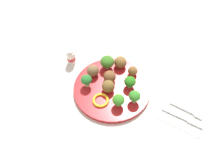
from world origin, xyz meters
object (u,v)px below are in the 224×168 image
(broccoli_floret_far_rim, at_px, (118,100))
(meatball_back_left, at_px, (120,62))
(broccoli_floret_back_left, at_px, (135,96))
(pepper_ring_near_rim, at_px, (101,100))
(napkin, at_px, (184,114))
(knife, at_px, (185,118))
(broccoli_floret_mid_right, at_px, (86,80))
(fork, at_px, (188,110))
(broccoli_floret_mid_left, at_px, (107,62))
(broccoli_floret_back_right, at_px, (130,82))
(yogurt_bottle, at_px, (71,57))
(meatball_front_right, at_px, (93,71))
(meatball_mid_right, at_px, (110,77))
(meatball_back_right, at_px, (133,71))
(meatball_near_rim, at_px, (108,86))
(plate, at_px, (112,89))

(broccoli_floret_far_rim, xyz_separation_m, meatball_back_left, (-0.08, 0.16, -0.01))
(broccoli_floret_back_left, bearing_deg, pepper_ring_near_rim, -151.79)
(napkin, distance_m, knife, 0.02)
(broccoli_floret_far_rim, bearing_deg, pepper_ring_near_rim, -166.26)
(napkin, bearing_deg, broccoli_floret_far_rim, -158.30)
(broccoli_floret_mid_right, height_order, pepper_ring_near_rim, broccoli_floret_mid_right)
(broccoli_floret_mid_right, relative_size, knife, 0.35)
(fork, bearing_deg, broccoli_floret_mid_left, 175.50)
(broccoli_floret_back_right, bearing_deg, yogurt_bottle, 178.74)
(broccoli_floret_mid_left, bearing_deg, broccoli_floret_mid_right, -101.69)
(napkin, bearing_deg, meatball_front_right, -178.13)
(yogurt_bottle, bearing_deg, pepper_ring_near_rim, -28.95)
(broccoli_floret_mid_left, relative_size, meatball_mid_right, 1.20)
(broccoli_floret_back_left, xyz_separation_m, fork, (0.18, 0.06, -0.04))
(broccoli_floret_mid_right, xyz_separation_m, meatball_mid_right, (0.06, 0.06, -0.01))
(meatball_back_left, height_order, yogurt_bottle, yogurt_bottle)
(broccoli_floret_mid_left, xyz_separation_m, fork, (0.34, -0.03, -0.04))
(meatball_back_left, xyz_separation_m, knife, (0.29, -0.09, -0.03))
(meatball_back_left, xyz_separation_m, yogurt_bottle, (-0.19, -0.06, -0.01))
(pepper_ring_near_rim, relative_size, knife, 0.40)
(napkin, bearing_deg, meatball_back_right, 164.98)
(knife, bearing_deg, fork, 88.03)
(broccoli_floret_back_right, xyz_separation_m, knife, (0.22, -0.02, -0.04))
(fork, bearing_deg, broccoli_floret_back_left, -160.89)
(meatball_back_left, bearing_deg, pepper_ring_near_rim, -85.53)
(meatball_back_left, xyz_separation_m, meatball_front_right, (-0.07, -0.09, -0.00))
(broccoli_floret_back_left, distance_m, meatball_near_rim, 0.10)
(meatball_mid_right, relative_size, meatball_near_rim, 0.99)
(meatball_back_left, relative_size, knife, 0.32)
(meatball_near_rim, xyz_separation_m, yogurt_bottle, (-0.20, 0.06, -0.01))
(napkin, relative_size, fork, 1.41)
(meatball_mid_right, bearing_deg, fork, 4.49)
(broccoli_floret_back_right, height_order, napkin, broccoli_floret_back_right)
(broccoli_floret_mid_right, bearing_deg, napkin, 10.64)
(meatball_front_right, height_order, meatball_near_rim, same)
(napkin, xyz_separation_m, knife, (0.01, -0.02, 0.00))
(broccoli_floret_far_rim, relative_size, meatball_near_rim, 1.07)
(yogurt_bottle, bearing_deg, meatball_back_left, 18.60)
(broccoli_floret_back_right, height_order, knife, broccoli_floret_back_right)
(broccoli_floret_back_right, distance_m, broccoli_floret_mid_left, 0.12)
(broccoli_floret_mid_right, distance_m, meatball_front_right, 0.06)
(meatball_front_right, xyz_separation_m, pepper_ring_near_rim, (0.08, -0.09, -0.02))
(broccoli_floret_far_rim, height_order, napkin, broccoli_floret_far_rim)
(meatball_front_right, distance_m, pepper_ring_near_rim, 0.12)
(plate, xyz_separation_m, meatball_mid_right, (-0.02, 0.02, 0.03))
(plate, bearing_deg, fork, 9.63)
(meatball_back_right, bearing_deg, broccoli_floret_back_right, -74.10)
(broccoli_floret_back_left, distance_m, meatball_back_right, 0.12)
(broccoli_floret_mid_left, height_order, meatball_mid_right, broccoli_floret_mid_left)
(broccoli_floret_back_right, relative_size, broccoli_floret_back_left, 0.94)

